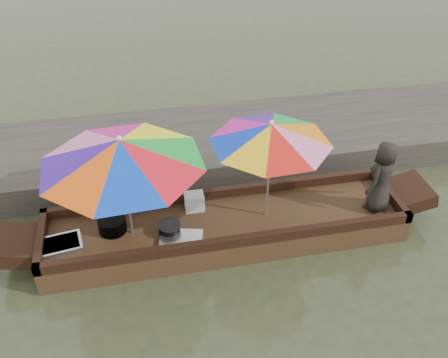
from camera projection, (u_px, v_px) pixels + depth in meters
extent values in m
plane|color=#333923|center=(225.00, 238.00, 7.34)|extent=(80.00, 80.00, 0.00)
cube|color=#2D2B26|center=(200.00, 146.00, 8.95)|extent=(22.00, 2.20, 0.50)
cube|color=#3B2412|center=(225.00, 229.00, 7.24)|extent=(5.16, 1.20, 0.35)
cylinder|color=black|center=(112.00, 225.00, 6.90)|extent=(0.39, 0.39, 0.20)
cube|color=silver|center=(60.00, 245.00, 6.64)|extent=(0.63, 0.48, 0.09)
cube|color=silver|center=(181.00, 240.00, 6.75)|extent=(0.65, 0.52, 0.06)
cylinder|color=black|center=(169.00, 229.00, 6.87)|extent=(0.30, 0.30, 0.14)
cube|color=silver|center=(194.00, 202.00, 7.27)|extent=(0.28, 0.23, 0.26)
imported|color=black|center=(382.00, 177.00, 7.05)|extent=(0.65, 0.60, 1.11)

